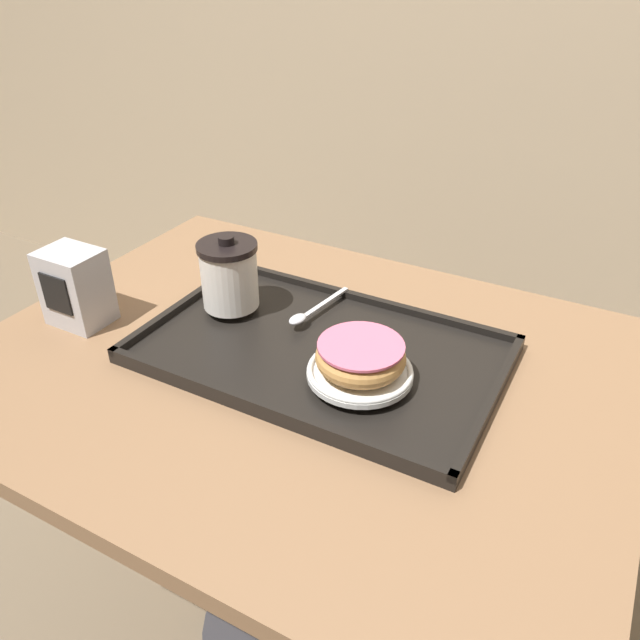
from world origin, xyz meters
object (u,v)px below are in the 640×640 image
donut_chocolate_glazed (361,356)px  napkin_dispenser (75,287)px  coffee_cup_front (229,274)px  spoon (307,314)px

donut_chocolate_glazed → napkin_dispenser: (-0.49, -0.05, 0.01)m
coffee_cup_front → spoon: bearing=11.9°
spoon → napkin_dispenser: bearing=-56.5°
spoon → napkin_dispenser: size_ratio=1.20×
napkin_dispenser → spoon: bearing=24.8°
donut_chocolate_glazed → spoon: bearing=144.6°
coffee_cup_front → spoon: 0.14m
coffee_cup_front → spoon: coffee_cup_front is taller
coffee_cup_front → spoon: size_ratio=0.81×
coffee_cup_front → donut_chocolate_glazed: bearing=-15.5°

